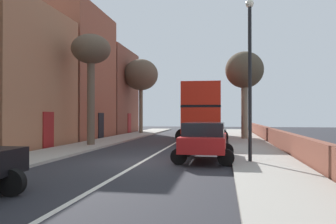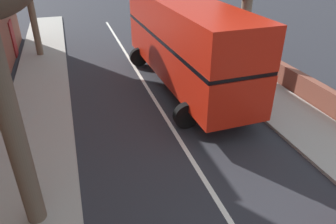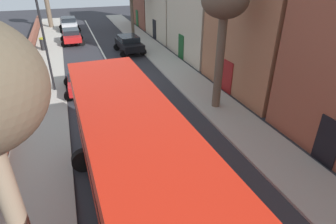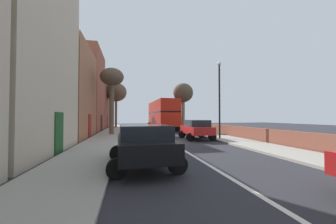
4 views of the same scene
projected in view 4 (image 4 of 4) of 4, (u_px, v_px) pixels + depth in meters
ground_plane at (168, 141)px, 14.96m from camera, size 84.00×84.00×0.00m
road_centre_line at (168, 141)px, 14.96m from camera, size 0.16×54.00×0.01m
sidewalk_left at (102, 142)px, 13.97m from camera, size 2.60×60.00×0.12m
sidewalk_right at (227, 139)px, 15.95m from camera, size 2.60×60.00×0.12m
terraced_houses_left at (46, 73)px, 13.08m from camera, size 4.07×47.68×10.88m
boundary_wall_right at (244, 133)px, 16.28m from camera, size 0.36×54.00×1.03m
double_decker_bus at (162, 113)px, 27.65m from camera, size 3.79×10.41×4.06m
parked_car_red_right_0 at (196, 128)px, 16.10m from camera, size 2.47×4.03×1.61m
parked_car_black_left_2 at (143, 143)px, 7.22m from camera, size 2.67×4.20×1.57m
street_tree_left_0 at (112, 80)px, 19.86m from camera, size 2.38×2.38×6.74m
street_tree_right_3 at (183, 94)px, 28.58m from camera, size 2.92×2.92×6.71m
street_tree_left_4 at (116, 93)px, 33.10m from camera, size 3.50×3.50×7.55m
lamppost_right at (219, 93)px, 15.97m from camera, size 0.32×0.32×6.31m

